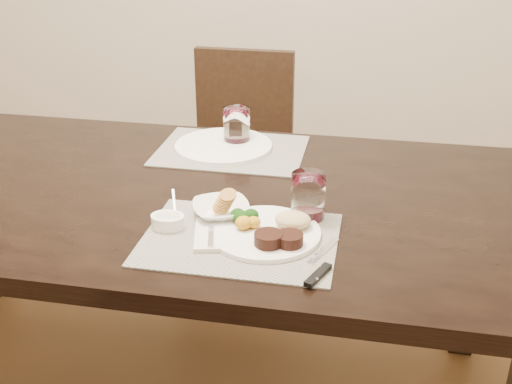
% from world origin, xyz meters
% --- Properties ---
extents(dining_table, '(2.00, 1.00, 0.75)m').
position_xyz_m(dining_table, '(0.00, 0.00, 0.67)').
color(dining_table, black).
rests_on(dining_table, ground).
extents(chair_far, '(0.42, 0.42, 0.90)m').
position_xyz_m(chair_far, '(0.00, 0.93, 0.50)').
color(chair_far, black).
rests_on(chair_far, ground).
extents(placemat_near, '(0.46, 0.34, 0.00)m').
position_xyz_m(placemat_near, '(0.26, -0.24, 0.75)').
color(placemat_near, gray).
rests_on(placemat_near, dining_table).
extents(placemat_far, '(0.46, 0.34, 0.00)m').
position_xyz_m(placemat_far, '(0.11, 0.30, 0.75)').
color(placemat_far, gray).
rests_on(placemat_far, dining_table).
extents(dinner_plate, '(0.27, 0.27, 0.05)m').
position_xyz_m(dinner_plate, '(0.33, -0.22, 0.77)').
color(dinner_plate, white).
rests_on(dinner_plate, placemat_near).
extents(napkin_fork, '(0.12, 0.17, 0.02)m').
position_xyz_m(napkin_fork, '(0.20, -0.25, 0.76)').
color(napkin_fork, white).
rests_on(napkin_fork, placemat_near).
extents(steak_knife, '(0.07, 0.22, 0.01)m').
position_xyz_m(steak_knife, '(0.46, -0.35, 0.76)').
color(steak_knife, white).
rests_on(steak_knife, placemat_near).
extents(cracker_bowl, '(0.19, 0.19, 0.06)m').
position_xyz_m(cracker_bowl, '(0.19, -0.14, 0.77)').
color(cracker_bowl, white).
rests_on(cracker_bowl, placemat_near).
extents(sauce_ramekin, '(0.08, 0.12, 0.07)m').
position_xyz_m(sauce_ramekin, '(0.08, -0.22, 0.77)').
color(sauce_ramekin, white).
rests_on(sauce_ramekin, placemat_near).
extents(wine_glass_near, '(0.09, 0.09, 0.12)m').
position_xyz_m(wine_glass_near, '(0.41, -0.10, 0.81)').
color(wine_glass_near, silver).
rests_on(wine_glass_near, placemat_near).
extents(far_plate, '(0.31, 0.31, 0.01)m').
position_xyz_m(far_plate, '(0.09, 0.31, 0.76)').
color(far_plate, white).
rests_on(far_plate, placemat_far).
extents(wine_glass_far, '(0.09, 0.09, 0.12)m').
position_xyz_m(wine_glass_far, '(0.12, 0.36, 0.81)').
color(wine_glass_far, silver).
rests_on(wine_glass_far, placemat_far).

